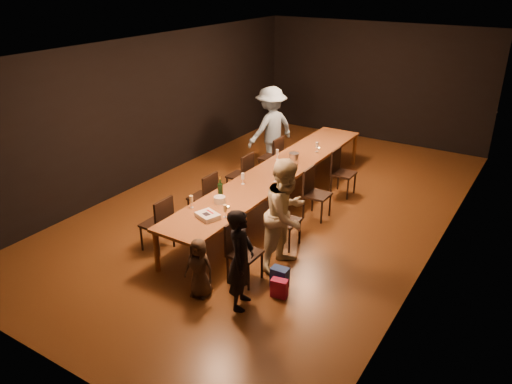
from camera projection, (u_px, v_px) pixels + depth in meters
The scene contains 30 objects.
ground at pixel (276, 206), 9.63m from camera, with size 10.00×10.00×0.00m, color #411E10.
room_shell at pixel (278, 100), 8.77m from camera, with size 6.04×10.04×3.02m.
table at pixel (277, 173), 9.34m from camera, with size 0.90×6.00×0.75m.
chair_right_0 at pixel (245, 253), 7.17m from camera, with size 0.42×0.42×0.93m, color black, non-canonical shape.
chair_right_1 at pixel (285, 220), 8.10m from camera, with size 0.42×0.42×0.93m, color black, non-canonical shape.
chair_right_2 at pixel (317, 194), 9.02m from camera, with size 0.42×0.42×0.93m, color black, non-canonical shape.
chair_right_3 at pixel (344, 173), 9.95m from camera, with size 0.42×0.42×0.93m, color black, non-canonical shape.
chair_left_0 at pixel (156, 223), 8.00m from camera, with size 0.42×0.42×0.93m, color black, non-canonical shape.
chair_left_1 at pixel (202, 197), 8.92m from camera, with size 0.42×0.42×0.93m, color black, non-canonical shape.
chair_left_2 at pixel (240, 175), 9.85m from camera, with size 0.42×0.42×0.93m, color black, non-canonical shape.
chair_left_3 at pixel (271, 157), 10.77m from camera, with size 0.42×0.42×0.93m, color black, non-canonical shape.
woman_birthday at pixel (241, 260), 6.53m from camera, with size 0.52×0.34×1.44m, color black.
woman_tan at pixel (286, 215), 7.38m from camera, with size 0.85×0.66×1.74m, color beige.
man_blue at pixel (271, 128), 11.12m from camera, with size 1.20×0.69×1.86m, color #7FA6C5.
child at pixel (199, 268), 6.86m from camera, with size 0.43×0.28×0.88m, color #423325.
gift_bag_red at pixel (279, 288), 6.94m from camera, with size 0.23×0.13×0.27m, color #B91B52.
gift_bag_blue at pixel (280, 277), 7.15m from camera, with size 0.25×0.16×0.31m, color #23439B.
birthday_cake at pixel (208, 216), 7.53m from camera, with size 0.40×0.36×0.08m.
plate_stack at pixel (220, 200), 8.02m from camera, with size 0.19×0.19×0.11m, color silver.
champagne_bottle at pixel (220, 187), 8.17m from camera, with size 0.08×0.08×0.36m, color black, non-canonical shape.
ice_bucket at pixel (294, 158), 9.60m from camera, with size 0.20×0.20×0.22m, color silver.
wineglass_0 at pixel (191, 202), 7.83m from camera, with size 0.06×0.06×0.21m, color beige, non-canonical shape.
wineglass_1 at pixel (225, 211), 7.53m from camera, with size 0.06×0.06×0.21m, color beige, non-canonical shape.
wineglass_2 at pixel (243, 179), 8.69m from camera, with size 0.06×0.06×0.21m, color silver, non-canonical shape.
wineglass_3 at pixel (275, 176), 8.78m from camera, with size 0.06×0.06×0.21m, color beige, non-canonical shape.
wineglass_4 at pixel (277, 154), 9.80m from camera, with size 0.06×0.06×0.21m, color silver, non-canonical shape.
wineglass_5 at pixel (317, 147), 10.21m from camera, with size 0.06×0.06×0.21m, color silver, non-canonical shape.
tealight_near at pixel (228, 207), 7.85m from camera, with size 0.05×0.05×0.03m, color #B2B7B2.
tealight_mid at pixel (278, 175), 9.06m from camera, with size 0.05×0.05×0.03m, color #B2B7B2.
tealight_far at pixel (319, 149), 10.38m from camera, with size 0.05×0.05×0.03m, color #B2B7B2.
Camera 1 is at (4.27, -7.54, 4.22)m, focal length 35.00 mm.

